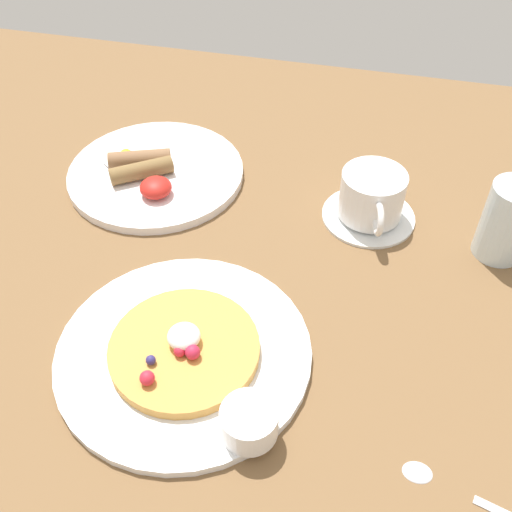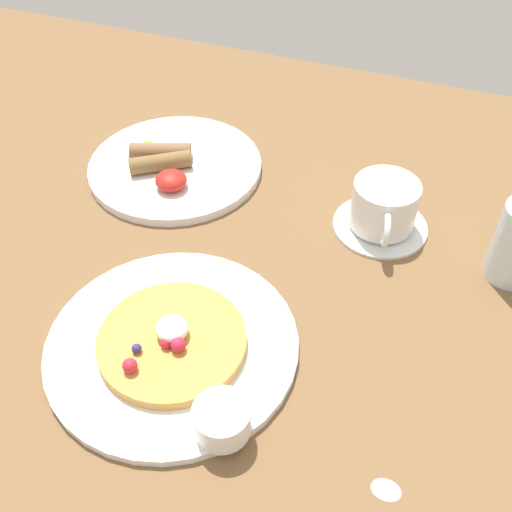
{
  "view_description": "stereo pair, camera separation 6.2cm",
  "coord_description": "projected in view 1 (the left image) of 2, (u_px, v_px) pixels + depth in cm",
  "views": [
    {
      "loc": [
        12.82,
        -49.01,
        53.85
      ],
      "look_at": [
        1.12,
        -0.52,
        4.0
      ],
      "focal_mm": 42.09,
      "sensor_mm": 36.0,
      "label": 1
    },
    {
      "loc": [
        18.75,
        -47.18,
        53.85
      ],
      "look_at": [
        1.12,
        -0.52,
        4.0
      ],
      "focal_mm": 42.09,
      "sensor_mm": 36.0,
      "label": 2
    }
  ],
  "objects": [
    {
      "name": "water_glass",
      "position": [
        507.0,
        221.0,
        0.73
      ],
      "size": [
        6.21,
        6.21,
        10.3
      ],
      "primitive_type": "cylinder",
      "color": "silver",
      "rests_on": "ground_plane"
    },
    {
      "name": "teaspoon",
      "position": [
        463.0,
        493.0,
        0.54
      ],
      "size": [
        16.72,
        5.62,
        0.6
      ],
      "color": "silver",
      "rests_on": "ground_plane"
    },
    {
      "name": "syrup_ramekin",
      "position": [
        249.0,
        422.0,
        0.57
      ],
      "size": [
        5.6,
        5.6,
        3.27
      ],
      "color": "white",
      "rests_on": "pancake_plate"
    },
    {
      "name": "fried_breakfast",
      "position": [
        142.0,
        169.0,
        0.85
      ],
      "size": [
        12.84,
        11.78,
        2.67
      ],
      "color": "brown",
      "rests_on": "breakfast_plate"
    },
    {
      "name": "coffee_saucer",
      "position": [
        368.0,
        215.0,
        0.81
      ],
      "size": [
        12.52,
        12.52,
        0.83
      ],
      "primitive_type": "cylinder",
      "color": "white",
      "rests_on": "ground_plane"
    },
    {
      "name": "pancake_with_berries",
      "position": [
        184.0,
        348.0,
        0.64
      ],
      "size": [
        16.16,
        16.16,
        3.4
      ],
      "color": "gold",
      "rests_on": "pancake_plate"
    },
    {
      "name": "ground_plane",
      "position": [
        248.0,
        283.0,
        0.75
      ],
      "size": [
        182.02,
        110.73,
        3.0
      ],
      "primitive_type": "cube",
      "color": "brown"
    },
    {
      "name": "breakfast_plate",
      "position": [
        156.0,
        173.0,
        0.87
      ],
      "size": [
        25.38,
        25.38,
        1.28
      ],
      "primitive_type": "cylinder",
      "color": "white",
      "rests_on": "ground_plane"
    },
    {
      "name": "coffee_cup",
      "position": [
        372.0,
        195.0,
        0.78
      ],
      "size": [
        8.51,
        11.56,
        6.32
      ],
      "color": "white",
      "rests_on": "coffee_saucer"
    },
    {
      "name": "pancake_plate",
      "position": [
        184.0,
        353.0,
        0.65
      ],
      "size": [
        27.69,
        27.69,
        1.05
      ],
      "primitive_type": "cylinder",
      "color": "white",
      "rests_on": "ground_plane"
    }
  ]
}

